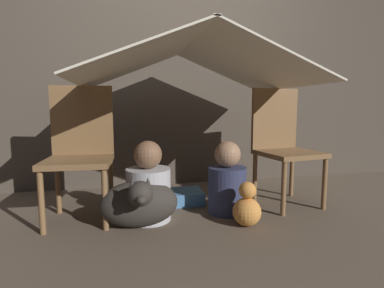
{
  "coord_description": "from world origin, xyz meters",
  "views": [
    {
      "loc": [
        -0.47,
        -1.97,
        0.77
      ],
      "look_at": [
        0.0,
        0.11,
        0.51
      ],
      "focal_mm": 28.0,
      "sensor_mm": 36.0,
      "label": 1
    }
  ],
  "objects_px": {
    "chair_left": "(80,147)",
    "person_second": "(227,183)",
    "dog": "(139,203)",
    "chair_right": "(283,142)",
    "person_front": "(149,188)"
  },
  "relations": [
    {
      "from": "chair_right",
      "to": "person_second",
      "type": "relative_size",
      "value": 1.75
    },
    {
      "from": "chair_right",
      "to": "person_second",
      "type": "height_order",
      "value": "chair_right"
    },
    {
      "from": "chair_left",
      "to": "person_second",
      "type": "xyz_separation_m",
      "value": [
        1.02,
        -0.14,
        -0.27
      ]
    },
    {
      "from": "person_front",
      "to": "person_second",
      "type": "distance_m",
      "value": 0.57
    },
    {
      "from": "chair_left",
      "to": "dog",
      "type": "height_order",
      "value": "chair_left"
    },
    {
      "from": "chair_right",
      "to": "person_front",
      "type": "height_order",
      "value": "chair_right"
    },
    {
      "from": "person_front",
      "to": "dog",
      "type": "bearing_deg",
      "value": -119.18
    },
    {
      "from": "dog",
      "to": "person_second",
      "type": "bearing_deg",
      "value": 12.84
    },
    {
      "from": "person_front",
      "to": "dog",
      "type": "height_order",
      "value": "person_front"
    },
    {
      "from": "chair_left",
      "to": "person_second",
      "type": "distance_m",
      "value": 1.07
    },
    {
      "from": "chair_left",
      "to": "person_front",
      "type": "distance_m",
      "value": 0.55
    },
    {
      "from": "chair_left",
      "to": "person_second",
      "type": "relative_size",
      "value": 1.75
    },
    {
      "from": "person_second",
      "to": "dog",
      "type": "xyz_separation_m",
      "value": [
        -0.64,
        -0.15,
        -0.06
      ]
    },
    {
      "from": "chair_left",
      "to": "chair_right",
      "type": "height_order",
      "value": "same"
    },
    {
      "from": "person_front",
      "to": "person_second",
      "type": "height_order",
      "value": "person_front"
    }
  ]
}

